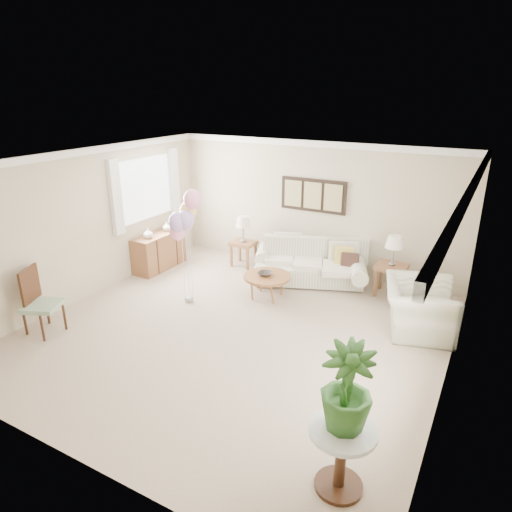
# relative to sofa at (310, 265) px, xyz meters

# --- Properties ---
(ground_plane) EXTENTS (6.00, 6.00, 0.00)m
(ground_plane) POSITION_rel_sofa_xyz_m (-0.24, -2.37, -0.33)
(ground_plane) COLOR tan
(room_shell) EXTENTS (6.04, 6.04, 2.60)m
(room_shell) POSITION_rel_sofa_xyz_m (-0.35, -2.27, 1.30)
(room_shell) COLOR beige
(room_shell) RESTS_ON ground
(wall_art_triptych) EXTENTS (1.35, 0.06, 0.65)m
(wall_art_triptych) POSITION_rel_sofa_xyz_m (-0.24, 0.60, 1.22)
(wall_art_triptych) COLOR black
(wall_art_triptych) RESTS_ON ground
(sofa) EXTENTS (2.51, 1.52, 0.83)m
(sofa) POSITION_rel_sofa_xyz_m (0.00, 0.00, 0.00)
(sofa) COLOR silver
(sofa) RESTS_ON ground
(end_table_left) EXTENTS (0.48, 0.44, 0.53)m
(end_table_left) POSITION_rel_sofa_xyz_m (-1.54, 0.10, 0.12)
(end_table_left) COLOR brown
(end_table_left) RESTS_ON ground
(end_table_right) EXTENTS (0.53, 0.48, 0.58)m
(end_table_right) POSITION_rel_sofa_xyz_m (1.51, 0.11, 0.16)
(end_table_right) COLOR brown
(end_table_right) RESTS_ON ground
(lamp_left) EXTENTS (0.31, 0.31, 0.54)m
(lamp_left) POSITION_rel_sofa_xyz_m (-1.54, 0.10, 0.62)
(lamp_left) COLOR gray
(lamp_left) RESTS_ON end_table_left
(lamp_right) EXTENTS (0.31, 0.31, 0.55)m
(lamp_right) POSITION_rel_sofa_xyz_m (1.51, 0.11, 0.67)
(lamp_right) COLOR gray
(lamp_right) RESTS_ON end_table_right
(coffee_table) EXTENTS (0.84, 0.84, 0.42)m
(coffee_table) POSITION_rel_sofa_xyz_m (-0.39, -1.05, 0.07)
(coffee_table) COLOR brown
(coffee_table) RESTS_ON ground
(decor_bowl) EXTENTS (0.26, 0.26, 0.06)m
(decor_bowl) POSITION_rel_sofa_xyz_m (-0.42, -1.07, 0.13)
(decor_bowl) COLOR #2E2925
(decor_bowl) RESTS_ON coffee_table
(armchair) EXTENTS (1.28, 1.38, 0.76)m
(armchair) POSITION_rel_sofa_xyz_m (2.19, -0.97, 0.05)
(armchair) COLOR silver
(armchair) RESTS_ON ground
(side_table) EXTENTS (0.62, 0.62, 0.68)m
(side_table) POSITION_rel_sofa_xyz_m (2.13, -4.41, 0.18)
(side_table) COLOR silver
(side_table) RESTS_ON ground
(potted_plant) EXTENTS (0.54, 0.54, 0.83)m
(potted_plant) POSITION_rel_sofa_xyz_m (2.12, -4.37, 0.77)
(potted_plant) COLOR #22511C
(potted_plant) RESTS_ON side_table
(accent_chair) EXTENTS (0.66, 0.65, 1.01)m
(accent_chair) POSITION_rel_sofa_xyz_m (-2.86, -3.79, 0.20)
(accent_chair) COLOR gray
(accent_chair) RESTS_ON ground
(credenza) EXTENTS (0.46, 1.20, 0.74)m
(credenza) POSITION_rel_sofa_xyz_m (-3.00, -0.87, 0.04)
(credenza) COLOR brown
(credenza) RESTS_ON ground
(vase_white) EXTENTS (0.20, 0.20, 0.20)m
(vase_white) POSITION_rel_sofa_xyz_m (-2.98, -1.17, 0.51)
(vase_white) COLOR silver
(vase_white) RESTS_ON credenza
(vase_sage) EXTENTS (0.23, 0.23, 0.18)m
(vase_sage) POSITION_rel_sofa_xyz_m (-2.98, -0.59, 0.51)
(vase_sage) COLOR beige
(vase_sage) RESTS_ON credenza
(balloon_cluster) EXTENTS (0.53, 0.56, 2.01)m
(balloon_cluster) POSITION_rel_sofa_xyz_m (-1.48, -1.91, 1.22)
(balloon_cluster) COLOR gray
(balloon_cluster) RESTS_ON ground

